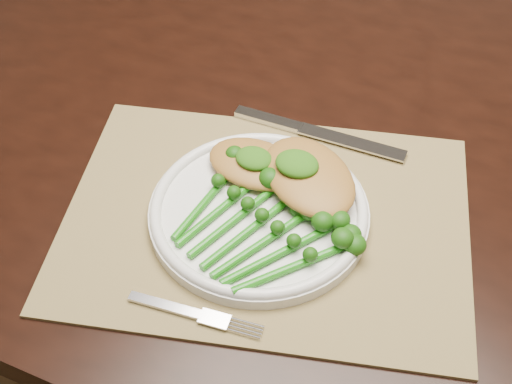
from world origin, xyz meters
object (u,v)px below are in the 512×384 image
at_px(placemat, 266,220).
at_px(dinner_plate, 259,211).
at_px(broccolini_bundle, 249,231).
at_px(dining_table, 311,296).
at_px(chicken_fillet_left, 254,164).

distance_m(placemat, dinner_plate, 0.02).
bearing_deg(broccolini_bundle, dining_table, 107.41).
height_order(placemat, chicken_fillet_left, chicken_fillet_left).
height_order(dining_table, placemat, placemat).
bearing_deg(broccolini_bundle, dinner_plate, 118.98).
bearing_deg(placemat, broccolini_bundle, -111.01).
xyz_separation_m(dining_table, dinner_plate, (-0.02, -0.17, 0.39)).
bearing_deg(broccolini_bundle, placemat, 106.73).
bearing_deg(dinner_plate, dining_table, 84.35).
relative_size(chicken_fillet_left, broccolini_bundle, 0.52).
height_order(placemat, dinner_plate, dinner_plate).
distance_m(placemat, broccolini_bundle, 0.05).
distance_m(dinner_plate, chicken_fillet_left, 0.07).
height_order(dinner_plate, chicken_fillet_left, chicken_fillet_left).
relative_size(placemat, chicken_fillet_left, 4.01).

